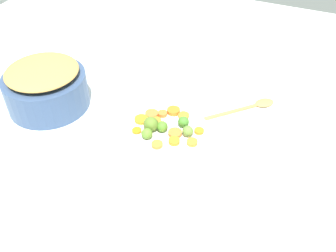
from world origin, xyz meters
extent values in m
cube|color=white|center=(0.00, 0.00, 0.01)|extent=(2.40, 2.40, 0.02)
cylinder|color=white|center=(-0.01, 0.00, 0.06)|extent=(0.22, 0.22, 0.09)
cylinder|color=#344A70|center=(-0.06, -0.46, 0.08)|extent=(0.27, 0.27, 0.12)
ellipsoid|color=#C59047|center=(-0.06, -0.46, 0.15)|extent=(0.23, 0.23, 0.04)
cylinder|color=orange|center=(0.03, -0.08, 0.11)|extent=(0.03, 0.03, 0.01)
cylinder|color=orange|center=(-0.04, 0.08, 0.11)|extent=(0.03, 0.03, 0.01)
cylinder|color=orange|center=(-0.05, -0.07, 0.11)|extent=(0.05, 0.05, 0.01)
cylinder|color=orange|center=(-0.03, -0.04, 0.11)|extent=(0.04, 0.04, 0.01)
cylinder|color=orange|center=(-0.09, -0.02, 0.12)|extent=(0.05, 0.05, 0.01)
cylinder|color=orange|center=(-0.08, 0.02, 0.11)|extent=(0.04, 0.04, 0.01)
cylinder|color=orange|center=(0.00, 0.03, 0.11)|extent=(0.05, 0.05, 0.01)
cylinder|color=orange|center=(-0.02, -0.08, 0.11)|extent=(0.05, 0.05, 0.01)
cylinder|color=orange|center=(-0.06, -0.04, 0.11)|extent=(0.04, 0.04, 0.01)
cylinder|color=orange|center=(0.06, 0.00, 0.11)|extent=(0.04, 0.04, 0.01)
cylinder|color=orange|center=(0.01, 0.08, 0.11)|extent=(0.04, 0.04, 0.01)
cylinder|color=orange|center=(0.03, 0.04, 0.11)|extent=(0.03, 0.03, 0.01)
sphere|color=#557427|center=(0.01, -0.04, 0.13)|extent=(0.04, 0.04, 0.04)
sphere|color=#42822A|center=(-0.04, 0.03, 0.12)|extent=(0.03, 0.03, 0.03)
sphere|color=#4C8026|center=(0.00, -0.01, 0.12)|extent=(0.03, 0.03, 0.03)
sphere|color=#58852B|center=(0.04, -0.04, 0.12)|extent=(0.03, 0.03, 0.03)
sphere|color=olive|center=(-0.01, 0.06, 0.12)|extent=(0.03, 0.03, 0.03)
cube|color=#AF8249|center=(-0.26, 0.11, 0.02)|extent=(0.17, 0.16, 0.01)
ellipsoid|color=#AF8249|center=(-0.35, 0.21, 0.03)|extent=(0.08, 0.08, 0.01)
cube|color=#94A6BF|center=(0.25, -0.26, 0.02)|extent=(0.23, 0.20, 0.01)
camera|label=1|loc=(0.70, 0.31, 0.80)|focal=39.84mm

